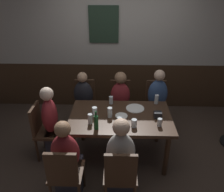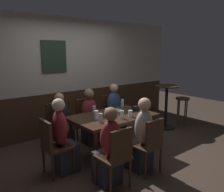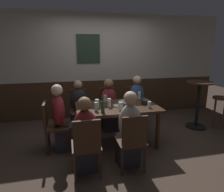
{
  "view_description": "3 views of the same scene",
  "coord_description": "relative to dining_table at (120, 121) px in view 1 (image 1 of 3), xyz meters",
  "views": [
    {
      "loc": [
        -0.04,
        -2.83,
        2.54
      ],
      "look_at": [
        -0.12,
        0.02,
        1.05
      ],
      "focal_mm": 36.89,
      "sensor_mm": 36.0,
      "label": 1
    },
    {
      "loc": [
        -2.56,
        -3.14,
        1.88
      ],
      "look_at": [
        -0.06,
        -0.05,
        1.1
      ],
      "focal_mm": 37.78,
      "sensor_mm": 36.0,
      "label": 2
    },
    {
      "loc": [
        -0.86,
        -3.33,
        1.78
      ],
      "look_at": [
        -0.1,
        -0.03,
        0.94
      ],
      "focal_mm": 31.55,
      "sensor_mm": 36.0,
      "label": 3
    }
  ],
  "objects": [
    {
      "name": "pint_glass_stout",
      "position": [
        -0.15,
        0.36,
        0.14
      ],
      "size": [
        0.06,
        0.06,
        0.12
      ],
      "color": "silver",
      "rests_on": "dining_table"
    },
    {
      "name": "person_left_near",
      "position": [
        -0.65,
        -0.71,
        -0.18
      ],
      "size": [
        0.34,
        0.37,
        1.13
      ],
      "color": "#2D2D38",
      "rests_on": "ground_plane"
    },
    {
      "name": "chair_left_near",
      "position": [
        -0.65,
        -0.88,
        -0.16
      ],
      "size": [
        0.4,
        0.4,
        0.88
      ],
      "color": "#422B1C",
      "rests_on": "ground_plane"
    },
    {
      "name": "chair_left_far",
      "position": [
        -0.65,
        0.88,
        -0.16
      ],
      "size": [
        0.4,
        0.4,
        0.88
      ],
      "color": "#422B1C",
      "rests_on": "ground_plane"
    },
    {
      "name": "ground_plane",
      "position": [
        0.0,
        0.0,
        -0.65
      ],
      "size": [
        12.0,
        12.0,
        0.0
      ],
      "primitive_type": "plane",
      "color": "#423328"
    },
    {
      "name": "person_head_west",
      "position": [
        -0.99,
        0.0,
        -0.15
      ],
      "size": [
        0.37,
        0.34,
        1.18
      ],
      "color": "#2D2D38",
      "rests_on": "ground_plane"
    },
    {
      "name": "chair_head_west",
      "position": [
        -1.16,
        0.0,
        -0.16
      ],
      "size": [
        0.4,
        0.4,
        0.88
      ],
      "color": "#422B1C",
      "rests_on": "ground_plane"
    },
    {
      "name": "wall_back",
      "position": [
        -0.0,
        1.65,
        0.65
      ],
      "size": [
        6.4,
        0.13,
        2.6
      ],
      "color": "#3D2819",
      "rests_on": "ground_plane"
    },
    {
      "name": "beer_bottle_green",
      "position": [
        -0.32,
        -0.32,
        0.19
      ],
      "size": [
        0.06,
        0.06,
        0.27
      ],
      "color": "#194723",
      "rests_on": "dining_table"
    },
    {
      "name": "condiment_caddy",
      "position": [
        0.53,
        -0.03,
        0.13
      ],
      "size": [
        0.11,
        0.09,
        0.09
      ],
      "primitive_type": "cube",
      "color": "black",
      "rests_on": "dining_table"
    },
    {
      "name": "beer_glass_tall",
      "position": [
        -0.42,
        -0.2,
        0.15
      ],
      "size": [
        0.06,
        0.06,
        0.15
      ],
      "color": "silver",
      "rests_on": "dining_table"
    },
    {
      "name": "pint_glass_amber",
      "position": [
        -0.01,
        -0.26,
        0.15
      ],
      "size": [
        0.07,
        0.07,
        0.14
      ],
      "color": "silver",
      "rests_on": "dining_table"
    },
    {
      "name": "pint_glass_pale",
      "position": [
        0.57,
        0.39,
        0.15
      ],
      "size": [
        0.06,
        0.06,
        0.15
      ],
      "color": "silver",
      "rests_on": "dining_table"
    },
    {
      "name": "chair_mid_far",
      "position": [
        0.0,
        0.88,
        -0.16
      ],
      "size": [
        0.4,
        0.4,
        0.88
      ],
      "color": "#422B1C",
      "rests_on": "ground_plane"
    },
    {
      "name": "beer_glass_half",
      "position": [
        -0.37,
        -0.02,
        0.15
      ],
      "size": [
        0.07,
        0.07,
        0.15
      ],
      "color": "silver",
      "rests_on": "dining_table"
    },
    {
      "name": "person_mid_far",
      "position": [
        -0.0,
        0.71,
        -0.18
      ],
      "size": [
        0.34,
        0.37,
        1.12
      ],
      "color": "#2D2D38",
      "rests_on": "ground_plane"
    },
    {
      "name": "tumbler_short",
      "position": [
        0.18,
        -0.27,
        0.14
      ],
      "size": [
        0.07,
        0.07,
        0.11
      ],
      "color": "silver",
      "rests_on": "dining_table"
    },
    {
      "name": "person_mid_near",
      "position": [
        0.0,
        -0.71,
        -0.16
      ],
      "size": [
        0.34,
        0.37,
        1.18
      ],
      "color": "#2D2D38",
      "rests_on": "ground_plane"
    },
    {
      "name": "highball_clear",
      "position": [
        0.53,
        -0.23,
        0.14
      ],
      "size": [
        0.06,
        0.06,
        0.11
      ],
      "color": "silver",
      "rests_on": "dining_table"
    },
    {
      "name": "chair_right_far",
      "position": [
        0.65,
        0.88,
        -0.16
      ],
      "size": [
        0.4,
        0.4,
        0.88
      ],
      "color": "#422B1C",
      "rests_on": "ground_plane"
    },
    {
      "name": "tumbler_water",
      "position": [
        -0.15,
        -0.03,
        0.15
      ],
      "size": [
        0.07,
        0.07,
        0.15
      ],
      "color": "silver",
      "rests_on": "dining_table"
    },
    {
      "name": "chair_mid_near",
      "position": [
        0.0,
        -0.88,
        -0.16
      ],
      "size": [
        0.4,
        0.4,
        0.88
      ],
      "color": "#422B1C",
      "rests_on": "ground_plane"
    },
    {
      "name": "person_right_far",
      "position": [
        0.65,
        0.71,
        -0.16
      ],
      "size": [
        0.34,
        0.37,
        1.17
      ],
      "color": "#2D2D38",
      "rests_on": "ground_plane"
    },
    {
      "name": "plate_white_small",
      "position": [
        0.01,
        -0.01,
        0.09
      ],
      "size": [
        0.18,
        0.18,
        0.01
      ],
      "primitive_type": "cylinder",
      "color": "white",
      "rests_on": "dining_table"
    },
    {
      "name": "dining_table",
      "position": [
        0.0,
        0.0,
        0.0
      ],
      "size": [
        1.48,
        0.92,
        0.74
      ],
      "color": "#382316",
      "rests_on": "ground_plane"
    },
    {
      "name": "plate_white_large",
      "position": [
        0.23,
        0.21,
        0.09
      ],
      "size": [
        0.28,
        0.28,
        0.01
      ],
      "primitive_type": "cylinder",
      "color": "white",
      "rests_on": "dining_table"
    },
    {
      "name": "person_left_far",
      "position": [
        -0.65,
        0.71,
        -0.19
      ],
      "size": [
        0.34,
        0.37,
        1.11
      ],
      "color": "#2D2D38",
      "rests_on": "ground_plane"
    }
  ]
}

